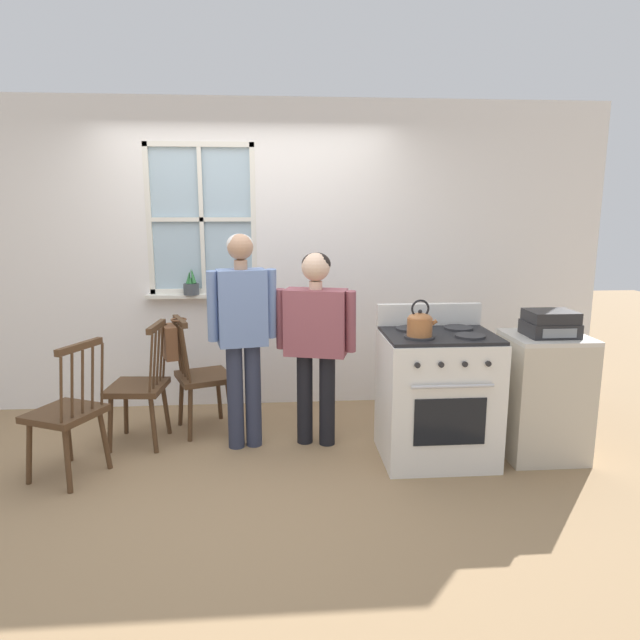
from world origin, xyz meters
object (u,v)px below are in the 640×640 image
Objects in this scene: chair_near_wall at (140,388)px; person_elderly_left at (242,324)px; stove at (437,395)px; stereo at (550,324)px; chair_by_window at (201,378)px; person_teen_center at (316,329)px; side_counter at (543,396)px; handbag at (170,341)px; chair_center_cluster at (68,414)px; kettle at (420,323)px; potted_plant at (191,285)px.

person_elderly_left reaches higher than chair_near_wall.
stereo is at bearing -2.98° from stove.
chair_by_window is at bearing 122.44° from chair_near_wall.
chair_by_window is at bearing 175.13° from person_teen_center.
person_elderly_left is 0.54m from person_teen_center.
side_counter is (2.52, -0.67, 0.01)m from chair_by_window.
person_elderly_left reaches higher than stereo.
handbag is at bearing 128.92° from chair_near_wall.
chair_center_cluster is at bearing -171.07° from person_elderly_left.
chair_by_window is 2.67m from stereo.
handbag is at bearing 167.94° from side_counter.
chair_center_cluster is (-0.78, -0.76, 0.00)m from chair_by_window.
kettle reaches higher than side_counter.
chair_by_window is 1.09m from chair_center_cluster.
kettle is (2.35, -0.02, 0.58)m from chair_center_cluster.
kettle is at bearing -174.54° from stereo.
person_teen_center is (0.90, -0.33, 0.45)m from chair_by_window.
potted_plant is at bearing 141.85° from kettle.
person_teen_center is 6.18× the size of potted_plant.
person_elderly_left is at bearing 134.94° from chair_center_cluster.
person_teen_center is at bearing -40.72° from potted_plant.
side_counter is at bearing -125.45° from chair_by_window.
chair_center_cluster is (-0.35, -0.53, 0.00)m from chair_near_wall.
person_teen_center is 1.37m from potted_plant.
person_teen_center reaches higher than handbag.
handbag is at bearing 163.92° from stove.
person_teen_center is 1.63× the size of side_counter.
stereo is (2.65, -1.24, -0.13)m from potted_plant.
person_teen_center reaches higher than potted_plant.
side_counter is 2.65× the size of stereo.
stereo reaches higher than chair_near_wall.
side_counter is at bearing 116.50° from chair_center_cluster.
person_teen_center reaches higher than chair_by_window.
person_teen_center reaches higher than stove.
stereo is at bearing 116.14° from chair_center_cluster.
chair_center_cluster is 3.81× the size of kettle.
stove is 2.06m from handbag.
chair_near_wall is (-0.43, -0.23, 0.00)m from chair_by_window.
stove is 0.93m from stereo.
chair_near_wall and chair_center_cluster have the same top height.
potted_plant is (0.65, 1.31, 0.67)m from chair_center_cluster.
chair_center_cluster is 1.79m from person_teen_center.
chair_near_wall is 2.98m from side_counter.
chair_near_wall is 2.15m from kettle.
person_elderly_left is at bearing 160.20° from kettle.
potted_plant is at bearing -7.39° from chair_by_window.
person_elderly_left is 1.03m from potted_plant.
person_elderly_left is at bearing -154.50° from chair_by_window.
person_elderly_left reaches higher than stove.
stereo is at bearing -25.11° from potted_plant.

